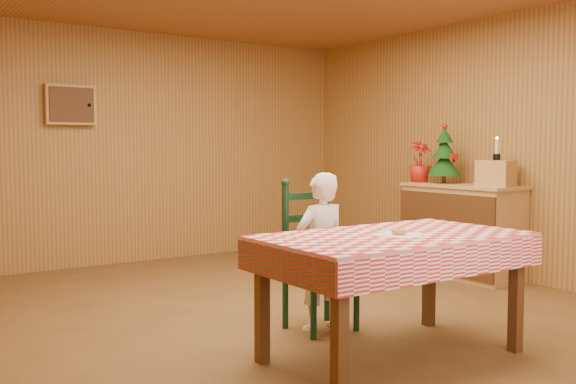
{
  "coord_description": "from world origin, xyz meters",
  "views": [
    {
      "loc": [
        -2.86,
        -3.96,
        1.3
      ],
      "look_at": [
        0.0,
        0.2,
        0.95
      ],
      "focal_mm": 40.0,
      "sensor_mm": 36.0,
      "label": 1
    }
  ],
  "objects_px": {
    "shelf_unit": "(461,230)",
    "christmas_tree": "(444,156)",
    "ladder_chair": "(316,259)",
    "storage_bin": "(424,254)",
    "crate": "(496,173)",
    "seated_child": "(321,252)",
    "dining_table": "(393,247)"
  },
  "relations": [
    {
      "from": "shelf_unit",
      "to": "christmas_tree",
      "type": "height_order",
      "value": "christmas_tree"
    },
    {
      "from": "ladder_chair",
      "to": "storage_bin",
      "type": "bearing_deg",
      "value": 24.19
    },
    {
      "from": "shelf_unit",
      "to": "crate",
      "type": "bearing_deg",
      "value": -88.77
    },
    {
      "from": "ladder_chair",
      "to": "storage_bin",
      "type": "relative_size",
      "value": 2.58
    },
    {
      "from": "crate",
      "to": "storage_bin",
      "type": "relative_size",
      "value": 0.72
    },
    {
      "from": "crate",
      "to": "storage_bin",
      "type": "distance_m",
      "value": 1.11
    },
    {
      "from": "seated_child",
      "to": "storage_bin",
      "type": "distance_m",
      "value": 2.36
    },
    {
      "from": "ladder_chair",
      "to": "seated_child",
      "type": "distance_m",
      "value": 0.08
    },
    {
      "from": "ladder_chair",
      "to": "crate",
      "type": "distance_m",
      "value": 2.43
    },
    {
      "from": "christmas_tree",
      "to": "storage_bin",
      "type": "xyz_separation_m",
      "value": [
        -0.24,
        0.03,
        -1.0
      ]
    },
    {
      "from": "dining_table",
      "to": "christmas_tree",
      "type": "height_order",
      "value": "christmas_tree"
    },
    {
      "from": "dining_table",
      "to": "seated_child",
      "type": "distance_m",
      "value": 0.74
    },
    {
      "from": "ladder_chair",
      "to": "seated_child",
      "type": "relative_size",
      "value": 0.96
    },
    {
      "from": "seated_child",
      "to": "shelf_unit",
      "type": "distance_m",
      "value": 2.45
    },
    {
      "from": "shelf_unit",
      "to": "crate",
      "type": "distance_m",
      "value": 0.71
    },
    {
      "from": "dining_table",
      "to": "ladder_chair",
      "type": "height_order",
      "value": "ladder_chair"
    },
    {
      "from": "shelf_unit",
      "to": "storage_bin",
      "type": "distance_m",
      "value": 0.45
    },
    {
      "from": "ladder_chair",
      "to": "christmas_tree",
      "type": "bearing_deg",
      "value": 21.28
    },
    {
      "from": "ladder_chair",
      "to": "shelf_unit",
      "type": "bearing_deg",
      "value": 15.87
    },
    {
      "from": "dining_table",
      "to": "storage_bin",
      "type": "bearing_deg",
      "value": 39.45
    },
    {
      "from": "seated_child",
      "to": "christmas_tree",
      "type": "relative_size",
      "value": 1.81
    },
    {
      "from": "ladder_chair",
      "to": "crate",
      "type": "xyz_separation_m",
      "value": [
        2.35,
        0.27,
        0.55
      ]
    },
    {
      "from": "seated_child",
      "to": "crate",
      "type": "bearing_deg",
      "value": -172.19
    },
    {
      "from": "storage_bin",
      "to": "ladder_chair",
      "type": "bearing_deg",
      "value": -155.81
    },
    {
      "from": "shelf_unit",
      "to": "crate",
      "type": "xyz_separation_m",
      "value": [
        0.01,
        -0.4,
        0.59
      ]
    },
    {
      "from": "ladder_chair",
      "to": "christmas_tree",
      "type": "distance_m",
      "value": 2.62
    },
    {
      "from": "crate",
      "to": "christmas_tree",
      "type": "distance_m",
      "value": 0.67
    },
    {
      "from": "shelf_unit",
      "to": "christmas_tree",
      "type": "relative_size",
      "value": 2.0
    },
    {
      "from": "christmas_tree",
      "to": "seated_child",
      "type": "bearing_deg",
      "value": -157.52
    },
    {
      "from": "christmas_tree",
      "to": "storage_bin",
      "type": "distance_m",
      "value": 1.03
    },
    {
      "from": "seated_child",
      "to": "storage_bin",
      "type": "height_order",
      "value": "seated_child"
    },
    {
      "from": "storage_bin",
      "to": "crate",
      "type": "bearing_deg",
      "value": -70.41
    }
  ]
}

